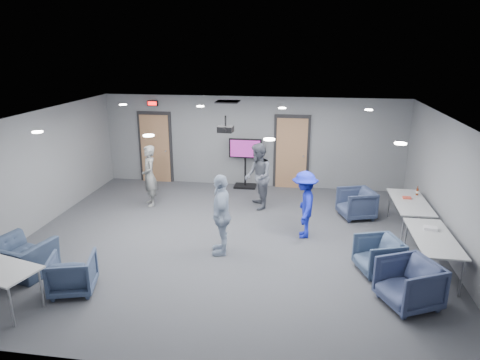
# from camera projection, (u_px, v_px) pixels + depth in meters

# --- Properties ---
(floor) EXTENTS (9.00, 9.00, 0.00)m
(floor) POSITION_uv_depth(u_px,v_px,m) (229.00, 240.00, 9.43)
(floor) COLOR #3B3D43
(floor) RESTS_ON ground
(ceiling) EXTENTS (9.00, 9.00, 0.00)m
(ceiling) POSITION_uv_depth(u_px,v_px,m) (227.00, 119.00, 8.61)
(ceiling) COLOR white
(ceiling) RESTS_ON wall_back
(wall_back) EXTENTS (9.00, 0.02, 2.70)m
(wall_back) POSITION_uv_depth(u_px,v_px,m) (252.00, 142.00, 12.79)
(wall_back) COLOR slate
(wall_back) RESTS_ON floor
(wall_front) EXTENTS (9.00, 0.02, 2.70)m
(wall_front) POSITION_uv_depth(u_px,v_px,m) (171.00, 280.00, 5.25)
(wall_front) COLOR slate
(wall_front) RESTS_ON floor
(wall_left) EXTENTS (0.02, 8.00, 2.70)m
(wall_left) POSITION_uv_depth(u_px,v_px,m) (32.00, 173.00, 9.67)
(wall_left) COLOR slate
(wall_left) RESTS_ON floor
(wall_right) EXTENTS (0.02, 8.00, 2.70)m
(wall_right) POSITION_uv_depth(u_px,v_px,m) (454.00, 193.00, 8.38)
(wall_right) COLOR slate
(wall_right) RESTS_ON floor
(door_left) EXTENTS (1.06, 0.17, 2.24)m
(door_left) POSITION_uv_depth(u_px,v_px,m) (156.00, 148.00, 13.26)
(door_left) COLOR black
(door_left) RESTS_ON wall_back
(door_right) EXTENTS (1.06, 0.17, 2.24)m
(door_right) POSITION_uv_depth(u_px,v_px,m) (291.00, 153.00, 12.66)
(door_right) COLOR black
(door_right) RESTS_ON wall_back
(exit_sign) EXTENTS (0.32, 0.08, 0.16)m
(exit_sign) POSITION_uv_depth(u_px,v_px,m) (153.00, 103.00, 12.83)
(exit_sign) COLOR black
(exit_sign) RESTS_ON wall_back
(hvac_diffuser) EXTENTS (0.60, 0.60, 0.03)m
(hvac_diffuser) POSITION_uv_depth(u_px,v_px,m) (228.00, 102.00, 11.33)
(hvac_diffuser) COLOR black
(hvac_diffuser) RESTS_ON ceiling
(downlights) EXTENTS (6.18, 3.78, 0.02)m
(downlights) POSITION_uv_depth(u_px,v_px,m) (227.00, 119.00, 8.62)
(downlights) COLOR white
(downlights) RESTS_ON ceiling
(person_a) EXTENTS (0.64, 0.71, 1.63)m
(person_a) POSITION_uv_depth(u_px,v_px,m) (149.00, 176.00, 11.30)
(person_a) COLOR gray
(person_a) RESTS_ON floor
(person_b) EXTENTS (0.85, 0.98, 1.73)m
(person_b) POSITION_uv_depth(u_px,v_px,m) (258.00, 176.00, 11.08)
(person_b) COLOR #535864
(person_b) RESTS_ON floor
(person_c) EXTENTS (0.58, 1.05, 1.69)m
(person_c) POSITION_uv_depth(u_px,v_px,m) (221.00, 214.00, 8.64)
(person_c) COLOR #97A8C3
(person_c) RESTS_ON floor
(person_d) EXTENTS (0.60, 1.00, 1.51)m
(person_d) POSITION_uv_depth(u_px,v_px,m) (304.00, 205.00, 9.42)
(person_d) COLOR #1A25A9
(person_d) RESTS_ON floor
(chair_right_a) EXTENTS (1.00, 0.99, 0.73)m
(chair_right_a) POSITION_uv_depth(u_px,v_px,m) (356.00, 204.00, 10.59)
(chair_right_a) COLOR #313B55
(chair_right_a) RESTS_ON floor
(chair_right_b) EXTENTS (0.95, 0.94, 0.69)m
(chair_right_b) POSITION_uv_depth(u_px,v_px,m) (378.00, 255.00, 8.02)
(chair_right_b) COLOR #3B4B65
(chair_right_b) RESTS_ON floor
(chair_right_c) EXTENTS (1.13, 1.12, 0.78)m
(chair_right_c) POSITION_uv_depth(u_px,v_px,m) (409.00, 284.00, 6.98)
(chair_right_c) COLOR #3A4465
(chair_right_c) RESTS_ON floor
(chair_front_a) EXTENTS (0.91, 0.92, 0.68)m
(chair_front_a) POSITION_uv_depth(u_px,v_px,m) (73.00, 273.00, 7.39)
(chair_front_a) COLOR #3B4966
(chair_front_a) RESTS_ON floor
(chair_front_b) EXTENTS (1.21, 1.11, 0.68)m
(chair_front_b) POSITION_uv_depth(u_px,v_px,m) (21.00, 258.00, 7.95)
(chair_front_b) COLOR #323F56
(chair_front_b) RESTS_ON floor
(table_right_a) EXTENTS (0.74, 1.77, 0.73)m
(table_right_a) POSITION_uv_depth(u_px,v_px,m) (410.00, 203.00, 9.71)
(table_right_a) COLOR #A6A9AB
(table_right_a) RESTS_ON floor
(table_right_b) EXTENTS (0.73, 1.75, 0.73)m
(table_right_b) POSITION_uv_depth(u_px,v_px,m) (433.00, 239.00, 7.92)
(table_right_b) COLOR #A6A9AB
(table_right_b) RESTS_ON floor
(bottle_right) EXTENTS (0.06, 0.06, 0.23)m
(bottle_right) POSITION_uv_depth(u_px,v_px,m) (417.00, 192.00, 10.07)
(bottle_right) COLOR #5A220F
(bottle_right) RESTS_ON table_right_a
(snack_box) EXTENTS (0.19, 0.13, 0.04)m
(snack_box) POSITION_uv_depth(u_px,v_px,m) (407.00, 198.00, 9.87)
(snack_box) COLOR #C34030
(snack_box) RESTS_ON table_right_a
(wrapper) EXTENTS (0.27, 0.21, 0.05)m
(wrapper) POSITION_uv_depth(u_px,v_px,m) (430.00, 228.00, 8.20)
(wrapper) COLOR silver
(wrapper) RESTS_ON table_right_b
(tv_stand) EXTENTS (0.97, 0.46, 1.49)m
(tv_stand) POSITION_uv_depth(u_px,v_px,m) (245.00, 160.00, 12.73)
(tv_stand) COLOR black
(tv_stand) RESTS_ON floor
(projector) EXTENTS (0.33, 0.32, 0.35)m
(projector) POSITION_uv_depth(u_px,v_px,m) (226.00, 129.00, 9.12)
(projector) COLOR black
(projector) RESTS_ON ceiling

